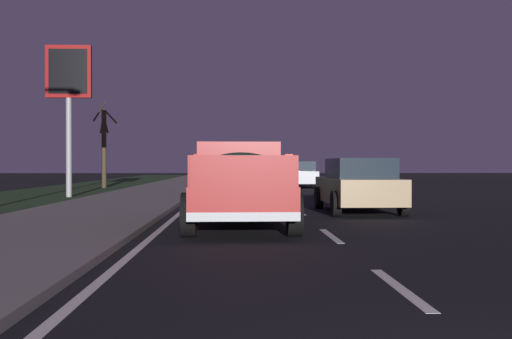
{
  "coord_description": "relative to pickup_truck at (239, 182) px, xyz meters",
  "views": [
    {
      "loc": [
        -2.9,
        1.8,
        1.37
      ],
      "look_at": [
        11.97,
        1.35,
        1.25
      ],
      "focal_mm": 44.46,
      "sensor_mm": 36.0,
      "label": 1
    }
  ],
  "objects": [
    {
      "name": "sedan_tan",
      "position": [
        4.12,
        -3.42,
        -0.2
      ],
      "size": [
        4.43,
        2.08,
        1.54
      ],
      "color": "#9E845B",
      "rests_on": "ground"
    },
    {
      "name": "gas_price_sign",
      "position": [
        12.97,
        7.1,
        3.77
      ],
      "size": [
        0.27,
        1.9,
        6.37
      ],
      "color": "#99999E",
      "rests_on": "ground"
    },
    {
      "name": "bare_tree_far",
      "position": [
        23.54,
        7.84,
        1.55
      ],
      "size": [
        2.28,
        1.48,
        5.06
      ],
      "color": "#423323",
      "rests_on": "ground"
    },
    {
      "name": "sedan_green",
      "position": [
        11.71,
        0.2,
        -0.2
      ],
      "size": [
        4.43,
        2.07,
        1.54
      ],
      "color": "#14592D",
      "rests_on": "ground"
    },
    {
      "name": "pickup_truck",
      "position": [
        0.0,
        0.0,
        0.0
      ],
      "size": [
        5.47,
        2.37,
        1.87
      ],
      "color": "maroon",
      "rests_on": "ground"
    },
    {
      "name": "lane_markings",
      "position": [
        17.99,
        0.8,
        -0.98
      ],
      "size": [
        108.0,
        3.54,
        0.01
      ],
      "color": "silver",
      "rests_on": "ground"
    },
    {
      "name": "sedan_silver",
      "position": [
        23.38,
        -3.67,
        -0.2
      ],
      "size": [
        4.43,
        2.07,
        1.54
      ],
      "color": "#B2B5BA",
      "rests_on": "ground"
    },
    {
      "name": "sidewalk_shoulder",
      "position": [
        16.09,
        3.95,
        -0.92
      ],
      "size": [
        108.0,
        4.0,
        0.12
      ],
      "primitive_type": "cube",
      "color": "slate",
      "rests_on": "ground"
    },
    {
      "name": "grass_verge",
      "position": [
        16.09,
        8.95,
        -0.98
      ],
      "size": [
        108.0,
        6.0,
        0.01
      ],
      "primitive_type": "cube",
      "color": "#1E3819",
      "rests_on": "ground"
    },
    {
      "name": "ground",
      "position": [
        16.09,
        -1.75,
        -0.98
      ],
      "size": [
        144.0,
        144.0,
        0.0
      ],
      "primitive_type": "plane",
      "color": "black"
    }
  ]
}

